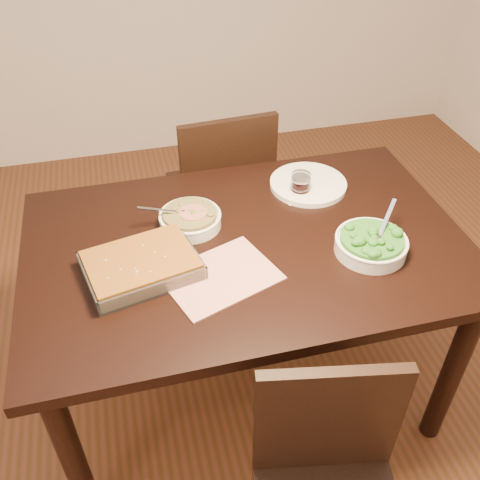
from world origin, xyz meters
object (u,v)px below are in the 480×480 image
Objects in this scene: dinner_plate at (308,184)px; chair_far at (222,188)px; stew_bowl at (190,218)px; wine_tumbler at (301,184)px; broccoli_bowl at (371,244)px; table at (246,264)px; baking_dish at (141,266)px.

chair_far is at bearing 116.47° from dinner_plate.
stew_bowl is 2.86× the size of wine_tumbler.
broccoli_bowl is 2.81× the size of wine_tumbler.
chair_far is (-0.22, 0.45, -0.27)m from dinner_plate.
wine_tumbler is at bearing 40.14° from table.
chair_far is (0.23, 0.57, -0.29)m from stew_bowl.
baking_dish is 0.71m from dinner_plate.
wine_tumbler reaches higher than baking_dish.
stew_bowl is 0.42m from wine_tumbler.
broccoli_bowl is 0.70m from baking_dish.
chair_far is (-0.29, 0.84, -0.29)m from broccoli_bowl.
dinner_plate is (0.05, 0.04, -0.03)m from wine_tumbler.
baking_dish is 0.65m from wine_tumbler.
wine_tumbler is at bearing 11.64° from stew_bowl.
stew_bowl is at bearing 152.80° from broccoli_bowl.
table is 0.36m from wine_tumbler.
chair_far is (0.07, 0.70, -0.17)m from table.
stew_bowl is 0.58m from broccoli_bowl.
wine_tumbler is (0.25, 0.21, 0.14)m from table.
table is at bearing -1.85° from baking_dish.
baking_dish is at bearing -169.28° from table.
chair_far is at bearing 108.83° from broccoli_bowl.
stew_bowl is 0.26m from baking_dish.
wine_tumbler reaches higher than stew_bowl.
broccoli_bowl is at bearing -80.87° from dinner_plate.
chair_far reaches higher than broccoli_bowl.
chair_far is at bearing 110.03° from wine_tumbler.
table is 0.72m from chair_far.
chair_far is (0.41, 0.77, -0.29)m from baking_dish.
dinner_plate is (0.46, 0.12, -0.02)m from stew_bowl.
stew_bowl is 0.68m from chair_far.
wine_tumbler reaches higher than dinner_plate.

